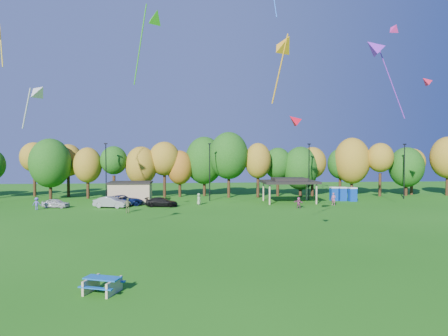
{
  "coord_description": "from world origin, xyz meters",
  "views": [
    {
      "loc": [
        -0.97,
        -22.71,
        7.39
      ],
      "look_at": [
        1.43,
        6.0,
        6.38
      ],
      "focal_mm": 32.0,
      "sensor_mm": 36.0,
      "label": 1
    }
  ],
  "objects": [
    {
      "name": "picnic_table",
      "position": [
        -5.67,
        -1.26,
        0.48
      ],
      "size": [
        2.35,
        2.15,
        0.83
      ],
      "rotation": [
        0.0,
        0.0,
        -0.34
      ],
      "color": "tan",
      "rests_on": "ground"
    },
    {
      "name": "far_person_2",
      "position": [
        0.18,
        35.11,
        0.84
      ],
      "size": [
        0.79,
        0.96,
        1.69
      ],
      "primitive_type": "imported",
      "rotation": [
        0.0,
        0.0,
        1.92
      ],
      "color": "#87A370",
      "rests_on": "ground"
    },
    {
      "name": "kite_14",
      "position": [
        19.84,
        17.28,
        20.32
      ],
      "size": [
        1.15,
        1.46,
        1.46
      ],
      "color": "#F22897"
    },
    {
      "name": "kite_6",
      "position": [
        -11.96,
        7.52,
        11.97
      ],
      "size": [
        2.14,
        1.79,
        3.53
      ],
      "color": "#B7B7B7"
    },
    {
      "name": "ground",
      "position": [
        0.0,
        0.0,
        0.0
      ],
      "size": [
        160.0,
        160.0,
        0.0
      ],
      "primitive_type": "plane",
      "color": "#19600F",
      "rests_on": "ground"
    },
    {
      "name": "car_c",
      "position": [
        -10.51,
        34.98,
        0.77
      ],
      "size": [
        6.07,
        4.14,
        1.54
      ],
      "primitive_type": "imported",
      "rotation": [
        0.0,
        0.0,
        1.88
      ],
      "color": "#0C194C",
      "rests_on": "ground"
    },
    {
      "name": "far_person_4",
      "position": [
        13.65,
        30.28,
        0.78
      ],
      "size": [
        1.37,
        1.3,
        1.55
      ],
      "primitive_type": "imported",
      "rotation": [
        0.0,
        0.0,
        5.55
      ],
      "color": "#8E3B65",
      "rests_on": "ground"
    },
    {
      "name": "kite_3",
      "position": [
        27.07,
        23.07,
        16.13
      ],
      "size": [
        1.71,
        1.41,
        1.53
      ],
      "color": "red"
    },
    {
      "name": "pavilion",
      "position": [
        14.0,
        37.0,
        3.23
      ],
      "size": [
        8.2,
        6.2,
        3.77
      ],
      "color": "tan",
      "rests_on": "ground"
    },
    {
      "name": "car_d",
      "position": [
        -5.07,
        33.62,
        0.65
      ],
      "size": [
        4.66,
        2.26,
        1.31
      ],
      "primitive_type": "imported",
      "rotation": [
        0.0,
        0.0,
        1.47
      ],
      "color": "black",
      "rests_on": "ground"
    },
    {
      "name": "car_a",
      "position": [
        -19.51,
        33.71,
        0.63
      ],
      "size": [
        3.95,
        2.26,
        1.26
      ],
      "primitive_type": "imported",
      "rotation": [
        0.0,
        0.0,
        1.35
      ],
      "color": "silver",
      "rests_on": "ground"
    },
    {
      "name": "tree_line",
      "position": [
        -1.03,
        45.51,
        5.91
      ],
      "size": [
        93.57,
        10.55,
        11.15
      ],
      "color": "black",
      "rests_on": "ground"
    },
    {
      "name": "kite_1",
      "position": [
        17.95,
        17.59,
        18.45
      ],
      "size": [
        5.13,
        2.33,
        8.61
      ],
      "color": "purple"
    },
    {
      "name": "kite_4",
      "position": [
        6.24,
        4.84,
        9.78
      ],
      "size": [
        1.21,
        0.93,
        1.16
      ],
      "color": "red"
    },
    {
      "name": "car_b",
      "position": [
        -11.97,
        33.12,
        0.76
      ],
      "size": [
        4.89,
        2.82,
        1.52
      ],
      "primitive_type": "imported",
      "rotation": [
        0.0,
        0.0,
        1.29
      ],
      "color": "#939398",
      "rests_on": "ground"
    },
    {
      "name": "far_person_1",
      "position": [
        -21.35,
        31.8,
        0.82
      ],
      "size": [
        1.08,
        0.64,
        1.65
      ],
      "primitive_type": "imported",
      "rotation": [
        0.0,
        0.0,
        3.11
      ],
      "color": "#4F49A1",
      "rests_on": "ground"
    },
    {
      "name": "lamp_posts",
      "position": [
        2.0,
        40.0,
        4.9
      ],
      "size": [
        64.5,
        0.25,
        9.09
      ],
      "color": "black",
      "rests_on": "ground"
    },
    {
      "name": "porta_potties",
      "position": [
        22.97,
        38.24,
        1.1
      ],
      "size": [
        3.75,
        2.23,
        2.18
      ],
      "color": "#0B3599",
      "rests_on": "ground"
    },
    {
      "name": "far_person_3",
      "position": [
        -8.95,
        28.26,
        0.92
      ],
      "size": [
        1.16,
        0.7,
        1.84
      ],
      "primitive_type": "imported",
      "rotation": [
        0.0,
        0.0,
        0.25
      ],
      "color": "olive",
      "rests_on": "ground"
    },
    {
      "name": "kite_13",
      "position": [
        -4.23,
        15.03,
        20.07
      ],
      "size": [
        3.12,
        4.01,
        7.43
      ],
      "color": "green"
    },
    {
      "name": "utility_building",
      "position": [
        -10.0,
        38.0,
        1.64
      ],
      "size": [
        6.3,
        4.3,
        3.25
      ],
      "color": "tan",
      "rests_on": "ground"
    },
    {
      "name": "far_person_0",
      "position": [
        19.56,
        33.12,
        0.91
      ],
      "size": [
        0.77,
        0.78,
        1.81
      ],
      "primitive_type": "imported",
      "rotation": [
        0.0,
        0.0,
        5.46
      ],
      "color": "#A34D6B",
      "rests_on": "ground"
    },
    {
      "name": "kite_10",
      "position": [
        6.16,
        7.21,
        15.72
      ],
      "size": [
        2.29,
        3.4,
        5.64
      ],
      "color": "#FFA91A"
    }
  ]
}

